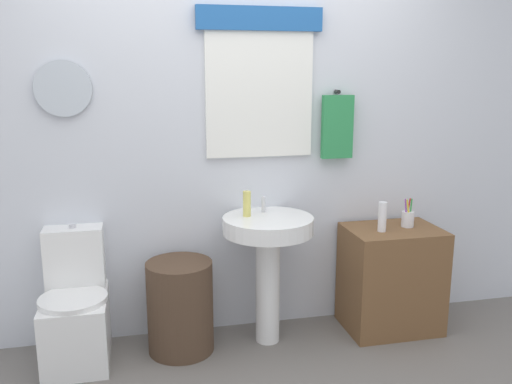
% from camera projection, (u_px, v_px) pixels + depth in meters
% --- Properties ---
extents(back_wall, '(4.40, 0.18, 2.60)m').
position_uv_depth(back_wall, '(232.00, 130.00, 3.41)').
color(back_wall, silver).
rests_on(back_wall, ground_plane).
extents(toilet, '(0.38, 0.51, 0.79)m').
position_uv_depth(toilet, '(76.00, 311.00, 3.17)').
color(toilet, white).
rests_on(toilet, ground_plane).
extents(laundry_hamper, '(0.40, 0.40, 0.56)m').
position_uv_depth(laundry_hamper, '(180.00, 307.00, 3.27)').
color(laundry_hamper, '#4C3828').
rests_on(laundry_hamper, ground_plane).
extents(pedestal_sink, '(0.55, 0.55, 0.81)m').
position_uv_depth(pedestal_sink, '(268.00, 247.00, 3.31)').
color(pedestal_sink, white).
rests_on(pedestal_sink, ground_plane).
extents(faucet, '(0.03, 0.03, 0.10)m').
position_uv_depth(faucet, '(263.00, 204.00, 3.38)').
color(faucet, silver).
rests_on(faucet, pedestal_sink).
extents(wooden_cabinet, '(0.60, 0.44, 0.68)m').
position_uv_depth(wooden_cabinet, '(391.00, 279.00, 3.55)').
color(wooden_cabinet, brown).
rests_on(wooden_cabinet, ground_plane).
extents(soap_bottle, '(0.05, 0.05, 0.15)m').
position_uv_depth(soap_bottle, '(247.00, 204.00, 3.28)').
color(soap_bottle, '#DBD166').
rests_on(soap_bottle, pedestal_sink).
extents(lotion_bottle, '(0.05, 0.05, 0.19)m').
position_uv_depth(lotion_bottle, '(382.00, 217.00, 3.40)').
color(lotion_bottle, white).
rests_on(lotion_bottle, wooden_cabinet).
extents(toothbrush_cup, '(0.08, 0.08, 0.19)m').
position_uv_depth(toothbrush_cup, '(408.00, 218.00, 3.51)').
color(toothbrush_cup, silver).
rests_on(toothbrush_cup, wooden_cabinet).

